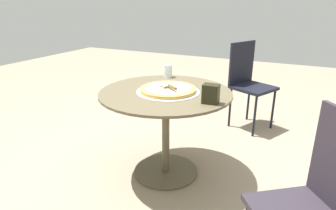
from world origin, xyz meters
The scene contains 8 objects.
ground_plane centered at (0.00, 0.00, 0.00)m, with size 10.00×10.00×0.00m, color gray.
patio_table centered at (0.00, 0.00, 0.52)m, with size 0.98×0.98×0.69m.
pizza_on_tray centered at (-0.02, 0.00, 0.71)m, with size 0.47×0.47×0.05m.
pizza_server centered at (-0.04, 0.02, 0.74)m, with size 0.20×0.16×0.02m.
drinking_cup centered at (0.17, -0.38, 0.75)m, with size 0.08×0.08×0.11m, color white.
napkin_dispenser centered at (-0.38, 0.11, 0.75)m, with size 0.10×0.08×0.13m, color black.
patio_chair_near centered at (-0.37, -1.24, 0.53)m, with size 0.51×0.51×0.92m.
patio_chair_far centered at (-1.04, 0.62, 0.51)m, with size 0.52×0.52×0.90m.
Camera 1 is at (-0.91, 1.83, 1.32)m, focal length 30.93 mm.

